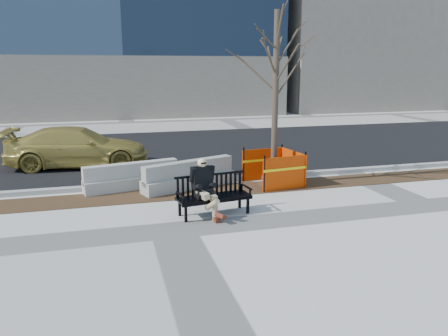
{
  "coord_description": "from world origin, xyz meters",
  "views": [
    {
      "loc": [
        -1.19,
        -8.43,
        3.3
      ],
      "look_at": [
        1.46,
        1.32,
        0.94
      ],
      "focal_mm": 34.7,
      "sensor_mm": 36.0,
      "label": 1
    }
  ],
  "objects_px": {
    "tree_fence": "(273,184)",
    "jersey_barrier_left": "(132,189)",
    "bench": "(214,214)",
    "seated_man": "(204,215)",
    "sedan": "(79,166)",
    "jersey_barrier_right": "(189,188)"
  },
  "relations": [
    {
      "from": "bench",
      "to": "jersey_barrier_right",
      "type": "relative_size",
      "value": 0.63
    },
    {
      "from": "seated_man",
      "to": "tree_fence",
      "type": "bearing_deg",
      "value": 31.9
    },
    {
      "from": "bench",
      "to": "sedan",
      "type": "relative_size",
      "value": 0.37
    },
    {
      "from": "seated_man",
      "to": "jersey_barrier_left",
      "type": "distance_m",
      "value": 3.03
    },
    {
      "from": "tree_fence",
      "to": "sedan",
      "type": "height_order",
      "value": "tree_fence"
    },
    {
      "from": "bench",
      "to": "tree_fence",
      "type": "height_order",
      "value": "tree_fence"
    },
    {
      "from": "bench",
      "to": "sedan",
      "type": "height_order",
      "value": "sedan"
    },
    {
      "from": "sedan",
      "to": "jersey_barrier_left",
      "type": "bearing_deg",
      "value": -148.81
    },
    {
      "from": "sedan",
      "to": "jersey_barrier_right",
      "type": "distance_m",
      "value": 4.79
    },
    {
      "from": "tree_fence",
      "to": "seated_man",
      "type": "bearing_deg",
      "value": -140.35
    },
    {
      "from": "bench",
      "to": "seated_man",
      "type": "xyz_separation_m",
      "value": [
        -0.23,
        0.02,
        0.0
      ]
    },
    {
      "from": "bench",
      "to": "jersey_barrier_left",
      "type": "height_order",
      "value": "bench"
    },
    {
      "from": "bench",
      "to": "sedan",
      "type": "distance_m",
      "value": 6.82
    },
    {
      "from": "sedan",
      "to": "jersey_barrier_right",
      "type": "relative_size",
      "value": 1.68
    },
    {
      "from": "seated_man",
      "to": "tree_fence",
      "type": "height_order",
      "value": "tree_fence"
    },
    {
      "from": "seated_man",
      "to": "jersey_barrier_left",
      "type": "xyz_separation_m",
      "value": [
        -1.45,
        2.66,
        0.0
      ]
    },
    {
      "from": "seated_man",
      "to": "jersey_barrier_right",
      "type": "bearing_deg",
      "value": 79.87
    },
    {
      "from": "tree_fence",
      "to": "jersey_barrier_left",
      "type": "xyz_separation_m",
      "value": [
        -3.95,
        0.59,
        0.0
      ]
    },
    {
      "from": "seated_man",
      "to": "sedan",
      "type": "bearing_deg",
      "value": 109.02
    },
    {
      "from": "jersey_barrier_left",
      "to": "sedan",
      "type": "bearing_deg",
      "value": 103.0
    },
    {
      "from": "sedan",
      "to": "jersey_barrier_left",
      "type": "relative_size",
      "value": 1.77
    },
    {
      "from": "tree_fence",
      "to": "jersey_barrier_right",
      "type": "height_order",
      "value": "tree_fence"
    }
  ]
}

